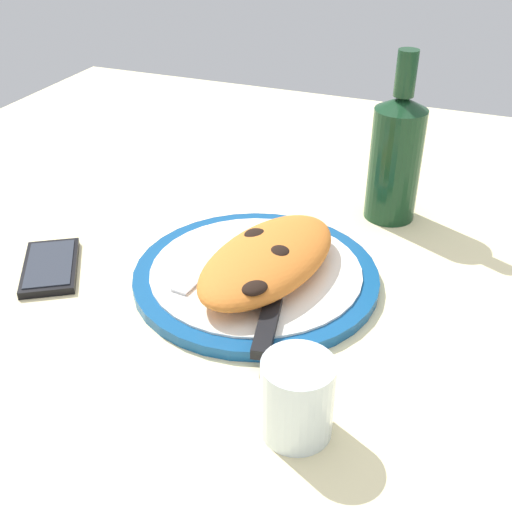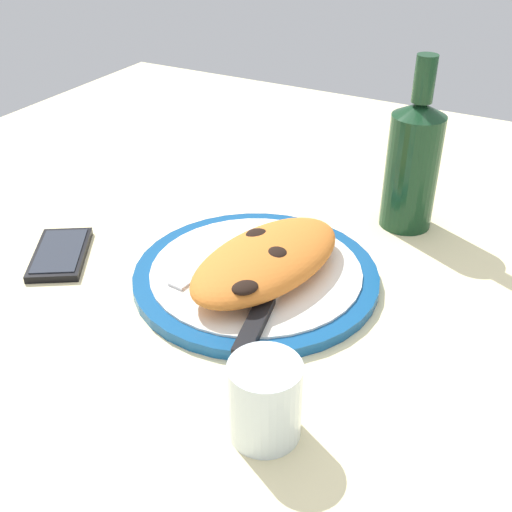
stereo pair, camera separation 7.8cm
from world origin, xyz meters
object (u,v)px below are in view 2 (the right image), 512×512
object	(u,v)px
knife	(263,308)
calzone	(267,260)
water_glass	(265,404)
smartphone	(60,254)
wine_bottle	(413,162)
fork	(210,262)
plate	(256,275)

from	to	relation	value
knife	calzone	bearing A→B (deg)	-155.39
knife	water_glass	bearing A→B (deg)	28.40
smartphone	wine_bottle	distance (cm)	49.74
fork	wine_bottle	xyz separation A→B (cm)	(-24.82, 17.96, 7.84)
smartphone	wine_bottle	xyz separation A→B (cm)	(-31.01, 37.80, 9.16)
plate	water_glass	xyz separation A→B (cm)	(21.58, 12.60, 2.69)
calzone	smartphone	distance (cm)	28.62
knife	wine_bottle	distance (cm)	32.34
plate	knife	size ratio (longest dim) A/B	1.25
plate	water_glass	distance (cm)	25.14
plate	smartphone	xyz separation A→B (cm)	(7.65, -25.72, -0.25)
calzone	water_glass	world-z (taller)	water_glass
calzone	smartphone	size ratio (longest dim) A/B	1.84
calzone	smartphone	world-z (taller)	calzone
plate	calzone	xyz separation A→B (cm)	(0.57, 1.79, 3.20)
calzone	knife	bearing A→B (deg)	24.61
smartphone	calzone	bearing A→B (deg)	104.43
water_glass	plate	bearing A→B (deg)	-149.72
plate	smartphone	distance (cm)	26.83
plate	fork	xyz separation A→B (cm)	(1.47, -5.88, 1.08)
plate	knife	xyz separation A→B (cm)	(7.25, 4.85, 1.37)
plate	calzone	bearing A→B (deg)	72.26
knife	wine_bottle	bearing A→B (deg)	166.70
knife	water_glass	size ratio (longest dim) A/B	3.05
plate	calzone	size ratio (longest dim) A/B	1.20
smartphone	water_glass	distance (cm)	40.88
knife	smartphone	bearing A→B (deg)	-89.25
calzone	knife	world-z (taller)	calzone
smartphone	water_glass	world-z (taller)	water_glass
fork	wine_bottle	distance (cm)	31.63
calzone	fork	bearing A→B (deg)	-83.35
fork	smartphone	world-z (taller)	fork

